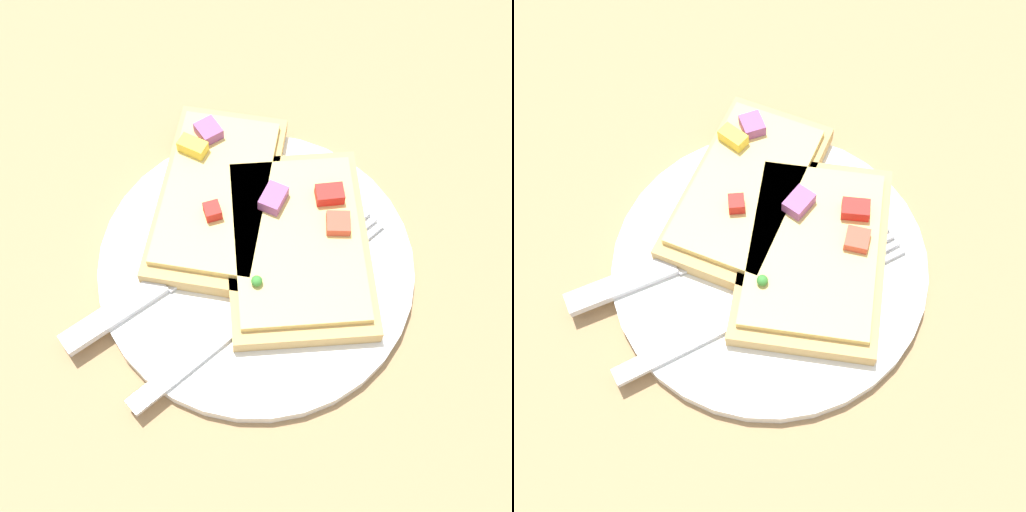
# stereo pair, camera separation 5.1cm
# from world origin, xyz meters

# --- Properties ---
(ground_plane) EXTENTS (4.00, 4.00, 0.00)m
(ground_plane) POSITION_xyz_m (0.00, 0.00, 0.00)
(ground_plane) COLOR #9E7A51
(plate) EXTENTS (0.23, 0.23, 0.01)m
(plate) POSITION_xyz_m (0.00, 0.00, 0.01)
(plate) COLOR white
(plate) RESTS_ON ground
(fork) EXTENTS (0.13, 0.20, 0.01)m
(fork) POSITION_xyz_m (0.02, -0.02, 0.01)
(fork) COLOR silver
(fork) RESTS_ON plate
(knife) EXTENTS (0.14, 0.19, 0.01)m
(knife) POSITION_xyz_m (-0.05, -0.03, 0.01)
(knife) COLOR silver
(knife) RESTS_ON plate
(pizza_slice_main) EXTENTS (0.15, 0.18, 0.03)m
(pizza_slice_main) POSITION_xyz_m (0.03, 0.02, 0.02)
(pizza_slice_main) COLOR tan
(pizza_slice_main) RESTS_ON plate
(pizza_slice_corner) EXTENTS (0.10, 0.16, 0.03)m
(pizza_slice_corner) POSITION_xyz_m (-0.04, 0.04, 0.02)
(pizza_slice_corner) COLOR tan
(pizza_slice_corner) RESTS_ON plate
(crumb_scatter) EXTENTS (0.09, 0.01, 0.01)m
(crumb_scatter) POSITION_xyz_m (-0.03, -0.02, 0.02)
(crumb_scatter) COLOR tan
(crumb_scatter) RESTS_ON plate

